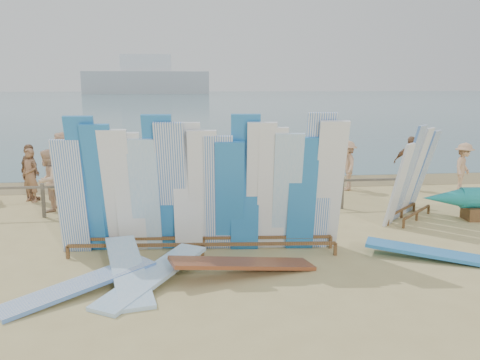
{
  "coord_description": "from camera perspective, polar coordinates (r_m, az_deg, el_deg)",
  "views": [
    {
      "loc": [
        -0.45,
        -10.34,
        3.41
      ],
      "look_at": [
        0.98,
        1.64,
        1.13
      ],
      "focal_mm": 38.0,
      "sensor_mm": 36.0,
      "label": 1
    }
  ],
  "objects": [
    {
      "name": "stroller",
      "position": [
        14.99,
        0.96,
        -0.87
      ],
      "size": [
        0.69,
        0.84,
        1.01
      ],
      "rotation": [
        0.0,
        0.0,
        0.27
      ],
      "color": "red",
      "rests_on": "ground"
    },
    {
      "name": "beachgoer_4",
      "position": [
        16.18,
        -4.97,
        1.24
      ],
      "size": [
        0.4,
        0.9,
        1.53
      ],
      "primitive_type": "imported",
      "rotation": [
        0.0,
        0.0,
        1.59
      ],
      "color": "#8C6042",
      "rests_on": "ground"
    },
    {
      "name": "vendor_table",
      "position": [
        11.71,
        5.82,
        -4.32
      ],
      "size": [
        1.03,
        0.88,
        1.16
      ],
      "rotation": [
        0.0,
        0.0,
        -0.35
      ],
      "color": "brown",
      "rests_on": "ground"
    },
    {
      "name": "ocean",
      "position": [
        138.38,
        -6.69,
        9.19
      ],
      "size": [
        320.0,
        240.0,
        0.02
      ],
      "primitive_type": "cube",
      "color": "#406873",
      "rests_on": "ground"
    },
    {
      "name": "beachgoer_6",
      "position": [
        16.12,
        -0.99,
        1.45
      ],
      "size": [
        0.79,
        0.88,
        1.65
      ],
      "primitive_type": "imported",
      "rotation": [
        0.0,
        0.0,
        5.34
      ],
      "color": "tan",
      "rests_on": "ground"
    },
    {
      "name": "flat_board_c",
      "position": [
        9.39,
        0.43,
        -10.59
      ],
      "size": [
        2.74,
        1.16,
        0.44
      ],
      "primitive_type": "cube",
      "rotation": [
        0.14,
        0.0,
        1.8
      ],
      "color": "brown",
      "rests_on": "ground"
    },
    {
      "name": "ground",
      "position": [
        10.89,
        -4.14,
        -7.58
      ],
      "size": [
        160.0,
        160.0,
        0.0
      ],
      "primitive_type": "plane",
      "color": "tan",
      "rests_on": "ground"
    },
    {
      "name": "flat_board_e",
      "position": [
        9.04,
        -17.54,
        -11.99
      ],
      "size": [
        2.48,
        2.09,
        0.27
      ],
      "primitive_type": "cube",
      "rotation": [
        0.07,
        0.0,
        -0.91
      ],
      "color": "white",
      "rests_on": "ground"
    },
    {
      "name": "beachgoer_extra_0",
      "position": [
        17.77,
        23.81,
        1.3
      ],
      "size": [
        1.01,
        1.04,
        1.58
      ],
      "primitive_type": "imported",
      "rotation": [
        0.0,
        0.0,
        0.82
      ],
      "color": "tan",
      "rests_on": "ground"
    },
    {
      "name": "beach_chair_right",
      "position": [
        14.5,
        4.15,
        -1.85
      ],
      "size": [
        0.8,
        0.81,
        0.92
      ],
      "rotation": [
        0.0,
        0.0,
        0.53
      ],
      "color": "red",
      "rests_on": "ground"
    },
    {
      "name": "beachgoer_1",
      "position": [
        16.08,
        -22.49,
        0.49
      ],
      "size": [
        0.66,
        0.58,
        1.58
      ],
      "primitive_type": "imported",
      "rotation": [
        0.0,
        0.0,
        5.7
      ],
      "color": "#8C6042",
      "rests_on": "ground"
    },
    {
      "name": "beachgoer_5",
      "position": [
        16.74,
        -1.85,
        1.59
      ],
      "size": [
        1.35,
        1.31,
        1.53
      ],
      "primitive_type": "imported",
      "rotation": [
        0.0,
        0.0,
        3.9
      ],
      "color": "beige",
      "rests_on": "ground"
    },
    {
      "name": "wet_sand_strip",
      "position": [
        17.87,
        -5.24,
        -0.36
      ],
      "size": [
        40.0,
        2.6,
        0.01
      ],
      "primitive_type": "cube",
      "color": "olive",
      "rests_on": "ground"
    },
    {
      "name": "main_surfboard_rack",
      "position": [
        10.2,
        -4.2,
        -1.3
      ],
      "size": [
        5.77,
        1.31,
        2.89
      ],
      "rotation": [
        0.0,
        0.0,
        -0.08
      ],
      "color": "brown",
      "rests_on": "ground"
    },
    {
      "name": "beach_chair_left",
      "position": [
        14.55,
        -0.79,
        -1.93
      ],
      "size": [
        0.57,
        0.58,
        0.79
      ],
      "rotation": [
        0.0,
        0.0,
        -0.14
      ],
      "color": "red",
      "rests_on": "ground"
    },
    {
      "name": "beachgoer_7",
      "position": [
        16.08,
        6.93,
        1.32
      ],
      "size": [
        0.64,
        0.66,
        1.63
      ],
      "primitive_type": "imported",
      "rotation": [
        0.0,
        0.0,
        5.45
      ],
      "color": "#8C6042",
      "rests_on": "ground"
    },
    {
      "name": "beachgoer_10",
      "position": [
        17.46,
        18.52,
        1.8
      ],
      "size": [
        1.09,
        1.0,
        1.76
      ],
      "primitive_type": "imported",
      "rotation": [
        0.0,
        0.0,
        5.61
      ],
      "color": "#8C6042",
      "rests_on": "ground"
    },
    {
      "name": "beachgoer_2",
      "position": [
        14.71,
        -20.78,
        -0.05
      ],
      "size": [
        0.56,
        0.89,
        1.69
      ],
      "primitive_type": "imported",
      "rotation": [
        0.0,
        0.0,
        4.5
      ],
      "color": "beige",
      "rests_on": "ground"
    },
    {
      "name": "flat_board_d",
      "position": [
        10.87,
        21.12,
        -8.34
      ],
      "size": [
        2.67,
        1.7,
        0.26
      ],
      "primitive_type": "cube",
      "rotation": [
        0.07,
        0.0,
        1.11
      ],
      "color": "#2675BF",
      "rests_on": "ground"
    },
    {
      "name": "distant_ship",
      "position": [
        190.7,
        -10.46,
        11.07
      ],
      "size": [
        45.0,
        8.0,
        14.0
      ],
      "color": "#999EA3",
      "rests_on": "ocean"
    },
    {
      "name": "beachgoer_9",
      "position": [
        16.91,
        11.94,
        1.62
      ],
      "size": [
        0.58,
        1.1,
        1.63
      ],
      "primitive_type": "imported",
      "rotation": [
        0.0,
        0.0,
        4.57
      ],
      "color": "tan",
      "rests_on": "ground"
    },
    {
      "name": "flat_board_a",
      "position": [
        9.36,
        -12.44,
        -10.92
      ],
      "size": [
        1.11,
        2.74,
        0.42
      ],
      "primitive_type": "cube",
      "rotation": [
        0.13,
        0.0,
        0.21
      ],
      "color": "#8FBEE5",
      "rests_on": "ground"
    },
    {
      "name": "flat_board_b",
      "position": [
        9.11,
        -9.7,
        -11.44
      ],
      "size": [
        1.94,
        2.56,
        0.31
      ],
      "primitive_type": "cube",
      "rotation": [
        0.09,
        0.0,
        -0.58
      ],
      "color": "#8FBEE5",
      "rests_on": "ground"
    },
    {
      "name": "beachgoer_extra_1",
      "position": [
        16.23,
        -22.48,
        0.78
      ],
      "size": [
        0.97,
        1.03,
        1.69
      ],
      "primitive_type": "imported",
      "rotation": [
        0.0,
        0.0,
        2.29
      ],
      "color": "#8C6042",
      "rests_on": "ground"
    },
    {
      "name": "fence",
      "position": [
        13.63,
        -4.77,
        -1.11
      ],
      "size": [
        12.08,
        0.08,
        0.9
      ],
      "color": "#6B6151",
      "rests_on": "ground"
    },
    {
      "name": "side_surfboard_rack",
      "position": [
        13.56,
        18.73,
        0.35
      ],
      "size": [
        1.97,
        1.96,
        2.45
      ],
      "rotation": [
        0.0,
        0.0,
        0.78
      ],
      "color": "brown",
      "rests_on": "ground"
    },
    {
      "name": "beachgoer_11",
      "position": [
        17.89,
        -19.34,
        2.13
      ],
      "size": [
        0.98,
        1.82,
        1.87
      ],
      "primitive_type": "imported",
      "rotation": [
        0.0,
        0.0,
        4.46
      ],
      "color": "beige",
      "rests_on": "ground"
    },
    {
      "name": "beachgoer_8",
      "position": [
        15.95,
        5.94,
        1.13
      ],
      "size": [
        0.84,
        0.69,
        1.55
      ],
      "primitive_type": "imported",
      "rotation": [
        0.0,
        0.0,
        3.66
      ],
      "color": "beige",
      "rests_on": "ground"
    }
  ]
}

